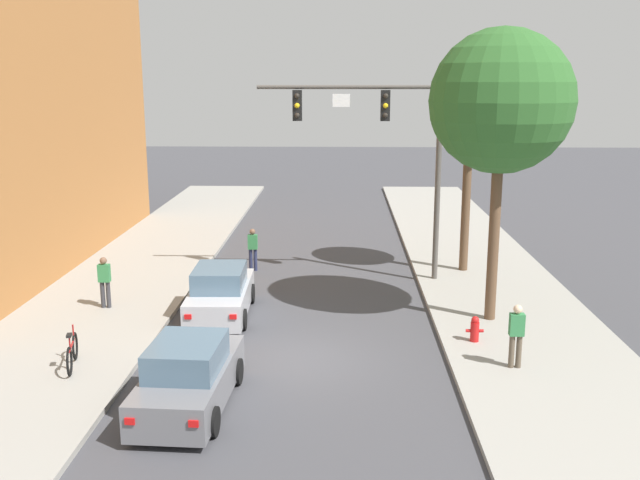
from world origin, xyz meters
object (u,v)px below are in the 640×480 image
pedestrian_crossing_road (253,247)px  car_following_grey (189,377)px  car_lead_silver (220,294)px  traffic_signal_mast (387,134)px  street_tree_nearest (501,102)px  street_tree_second (470,116)px  fire_hydrant (475,329)px  pedestrian_sidewalk_right_walker (516,333)px  bicycle_leaning (72,353)px  pedestrian_sidewalk_left_walker (105,280)px

pedestrian_crossing_road → car_following_grey: bearing=-90.0°
car_following_grey → car_lead_silver: bearing=93.1°
traffic_signal_mast → street_tree_nearest: 5.45m
street_tree_nearest → street_tree_second: (0.14, 5.67, -0.68)m
fire_hydrant → pedestrian_sidewalk_right_walker: bearing=-69.6°
car_following_grey → street_tree_nearest: 11.48m
street_tree_nearest → street_tree_second: bearing=88.6°
traffic_signal_mast → bicycle_leaning: bearing=-134.4°
car_following_grey → pedestrian_sidewalk_left_walker: 7.78m
car_following_grey → street_tree_nearest: bearing=36.9°
pedestrian_crossing_road → street_tree_nearest: size_ratio=0.19×
pedestrian_sidewalk_left_walker → fire_hydrant: 11.46m
car_lead_silver → street_tree_nearest: 10.12m
car_following_grey → street_tree_second: bearing=55.3°
bicycle_leaning → fire_hydrant: bicycle_leaning is taller
traffic_signal_mast → car_following_grey: (-4.98, -10.35, -4.61)m
street_tree_second → car_following_grey: bearing=-124.7°
pedestrian_sidewalk_right_walker → bicycle_leaning: pedestrian_sidewalk_right_walker is taller
pedestrian_sidewalk_left_walker → pedestrian_sidewalk_right_walker: same height
traffic_signal_mast → car_lead_silver: 8.10m
street_tree_second → bicycle_leaning: bearing=-139.4°
fire_hydrant → pedestrian_crossing_road: bearing=132.1°
car_following_grey → pedestrian_crossing_road: 11.80m
bicycle_leaning → fire_hydrant: size_ratio=2.41×
pedestrian_sidewalk_left_walker → pedestrian_sidewalk_right_walker: (11.81, -4.48, 0.00)m
car_lead_silver → pedestrian_sidewalk_right_walker: (8.11, -4.20, 0.34)m
pedestrian_sidewalk_right_walker → street_tree_second: 10.60m
street_tree_nearest → fire_hydrant: bearing=-112.6°
car_lead_silver → street_tree_second: street_tree_second is taller
traffic_signal_mast → pedestrian_crossing_road: (-4.97, 1.45, -4.42)m
car_lead_silver → street_tree_second: 11.15m
car_lead_silver → bicycle_leaning: 5.42m
fire_hydrant → street_tree_second: street_tree_second is taller
car_lead_silver → fire_hydrant: (7.43, -2.38, -0.22)m
pedestrian_sidewalk_left_walker → pedestrian_crossing_road: bearing=51.9°
car_following_grey → pedestrian_sidewalk_right_walker: (7.76, 2.16, 0.34)m
bicycle_leaning → street_tree_second: bearing=40.6°
pedestrian_sidewalk_left_walker → street_tree_nearest: bearing=-3.5°
car_lead_silver → pedestrian_sidewalk_right_walker: pedestrian_sidewalk_right_walker is taller
car_lead_silver → street_tree_second: size_ratio=0.59×
fire_hydrant → street_tree_nearest: (0.81, 1.94, 6.08)m
pedestrian_crossing_road → bicycle_leaning: bearing=-108.6°
car_lead_silver → car_following_grey: (0.35, -6.36, 0.00)m
traffic_signal_mast → car_lead_silver: size_ratio=1.75×
traffic_signal_mast → street_tree_second: bearing=22.1°
bicycle_leaning → street_tree_nearest: (11.23, 4.07, 6.05)m
pedestrian_sidewalk_right_walker → street_tree_nearest: bearing=88.0°
car_lead_silver → pedestrian_crossing_road: bearing=86.3°
pedestrian_sidewalk_right_walker → fire_hydrant: bearing=110.4°
traffic_signal_mast → fire_hydrant: traffic_signal_mast is taller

